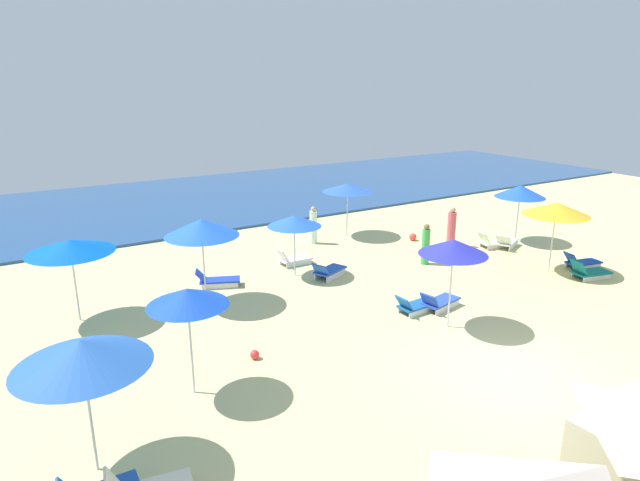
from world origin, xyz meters
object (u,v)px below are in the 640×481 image
(beach_ball_1, at_px, (255,355))
(beachgoer_1, at_px, (451,228))
(lounge_chair_1_1, at_px, (293,259))
(beach_ball_0, at_px, (413,237))
(umbrella_1, at_px, (294,221))
(lounge_chair_8_0, at_px, (494,242))
(umbrella_3, at_px, (70,246))
(umbrella_7, at_px, (347,188))
(umbrella_0, at_px, (82,353))
(lounge_chair_6_0, at_px, (589,272))
(umbrella_5, at_px, (187,297))
(umbrella_6, at_px, (556,209))
(umbrella_4, at_px, (453,247))
(lounge_chair_4_1, at_px, (413,306))
(beachgoer_0, at_px, (313,226))
(lounge_chair_4_0, at_px, (439,302))
(beachgoer_2, at_px, (426,245))
(lounge_chair_1_0, at_px, (329,271))
(umbrella_2, at_px, (201,227))
(umbrella_8, at_px, (520,191))
(lounge_chair_8_1, at_px, (507,242))
(lounge_chair_6_1, at_px, (581,262))
(lounge_chair_2_0, at_px, (217,280))

(beach_ball_1, bearing_deg, beachgoer_1, 21.75)
(lounge_chair_1_1, bearing_deg, beach_ball_0, -88.71)
(umbrella_1, xyz_separation_m, lounge_chair_8_0, (8.83, -1.46, -1.81))
(umbrella_3, distance_m, umbrella_7, 12.36)
(umbrella_0, xyz_separation_m, lounge_chair_6_0, (16.98, 1.30, -2.15))
(umbrella_5, height_order, lounge_chair_8_0, umbrella_5)
(umbrella_6, relative_size, umbrella_7, 1.10)
(umbrella_3, height_order, umbrella_7, umbrella_3)
(umbrella_0, xyz_separation_m, beachgoer_1, (15.53, 6.74, -1.59))
(beach_ball_1, bearing_deg, umbrella_7, 44.16)
(umbrella_4, xyz_separation_m, beachgoer_1, (5.70, 5.72, -1.62))
(umbrella_3, height_order, beach_ball_0, umbrella_3)
(lounge_chair_1_1, distance_m, umbrella_3, 8.17)
(lounge_chair_4_1, xyz_separation_m, beachgoer_0, (1.12, 7.87, 0.55))
(lounge_chair_4_0, bearing_deg, beachgoer_2, -47.39)
(lounge_chair_8_0, bearing_deg, beachgoer_1, 66.35)
(lounge_chair_1_0, height_order, beachgoer_0, beachgoer_0)
(beachgoer_0, relative_size, beachgoer_1, 0.95)
(umbrella_2, bearing_deg, umbrella_7, 26.33)
(beach_ball_0, bearing_deg, umbrella_6, -73.74)
(beachgoer_1, xyz_separation_m, beach_ball_0, (-0.81, 1.50, -0.64))
(umbrella_0, relative_size, lounge_chair_4_1, 2.12)
(umbrella_6, bearing_deg, lounge_chair_1_1, 144.07)
(umbrella_8, xyz_separation_m, beach_ball_1, (-14.23, -3.51, -2.13))
(umbrella_8, distance_m, beachgoer_1, 3.42)
(lounge_chair_4_0, xyz_separation_m, umbrella_6, (5.92, 0.41, 2.16))
(umbrella_3, bearing_deg, lounge_chair_6_0, -19.71)
(lounge_chair_1_1, relative_size, beach_ball_1, 5.60)
(lounge_chair_1_0, distance_m, beachgoer_1, 6.54)
(lounge_chair_8_1, xyz_separation_m, beach_ball_1, (-13.14, -3.08, -0.14))
(lounge_chair_1_1, height_order, umbrella_6, umbrella_6)
(lounge_chair_1_0, relative_size, lounge_chair_4_1, 1.21)
(lounge_chair_6_1, xyz_separation_m, beach_ball_0, (-3.03, 6.12, -0.06))
(umbrella_8, bearing_deg, lounge_chair_4_0, -155.42)
(lounge_chair_4_1, height_order, umbrella_8, umbrella_8)
(umbrella_4, bearing_deg, umbrella_2, 135.16)
(lounge_chair_4_0, xyz_separation_m, umbrella_8, (7.99, 3.65, 2.02))
(umbrella_2, relative_size, lounge_chair_4_1, 2.23)
(lounge_chair_1_0, xyz_separation_m, beachgoer_0, (1.72, 3.94, 0.52))
(lounge_chair_6_0, bearing_deg, umbrella_3, 84.11)
(umbrella_0, distance_m, lounge_chair_8_0, 18.00)
(umbrella_2, height_order, lounge_chair_2_0, umbrella_2)
(umbrella_3, relative_size, beach_ball_0, 7.67)
(lounge_chair_4_1, bearing_deg, beachgoer_2, -49.29)
(beachgoer_2, bearing_deg, lounge_chair_6_0, 90.04)
(umbrella_6, bearing_deg, umbrella_3, 163.60)
(umbrella_4, bearing_deg, lounge_chair_1_1, 99.61)
(umbrella_2, bearing_deg, beachgoer_0, 31.24)
(lounge_chair_1_1, relative_size, umbrella_2, 0.49)
(lounge_chair_6_1, xyz_separation_m, beachgoer_1, (-2.23, 4.63, 0.58))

